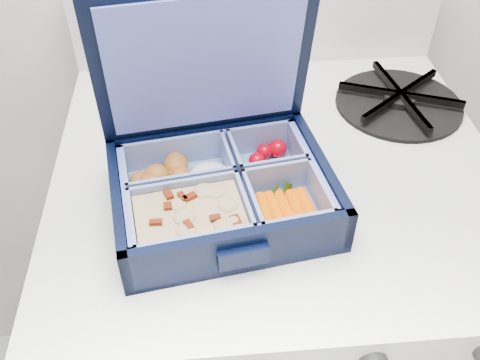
{
  "coord_description": "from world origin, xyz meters",
  "views": [
    {
      "loc": [
        0.43,
        1.14,
        1.34
      ],
      "look_at": [
        0.47,
        1.6,
        0.92
      ],
      "focal_mm": 40.0,
      "sensor_mm": 36.0,
      "label": 1
    }
  ],
  "objects_px": {
    "stove": "(265,330)",
    "bento_box": "(222,192)",
    "burner_grate": "(400,98)",
    "fork": "(255,141)"
  },
  "relations": [
    {
      "from": "burner_grate",
      "to": "fork",
      "type": "xyz_separation_m",
      "value": [
        -0.22,
        -0.07,
        -0.01
      ]
    },
    {
      "from": "stove",
      "to": "bento_box",
      "type": "height_order",
      "value": "bento_box"
    },
    {
      "from": "stove",
      "to": "bento_box",
      "type": "xyz_separation_m",
      "value": [
        -0.08,
        -0.1,
        0.47
      ]
    },
    {
      "from": "stove",
      "to": "fork",
      "type": "distance_m",
      "value": 0.44
    },
    {
      "from": "fork",
      "to": "burner_grate",
      "type": "bearing_deg",
      "value": 57.05
    },
    {
      "from": "stove",
      "to": "burner_grate",
      "type": "xyz_separation_m",
      "value": [
        0.2,
        0.1,
        0.45
      ]
    },
    {
      "from": "burner_grate",
      "to": "stove",
      "type": "bearing_deg",
      "value": -154.41
    },
    {
      "from": "bento_box",
      "to": "fork",
      "type": "bearing_deg",
      "value": 58.3
    },
    {
      "from": "burner_grate",
      "to": "fork",
      "type": "distance_m",
      "value": 0.24
    },
    {
      "from": "stove",
      "to": "bento_box",
      "type": "relative_size",
      "value": 3.53
    }
  ]
}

